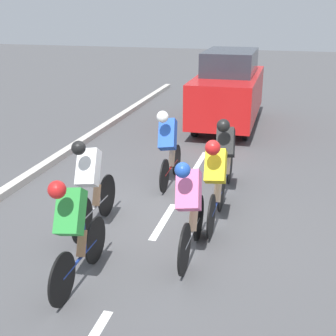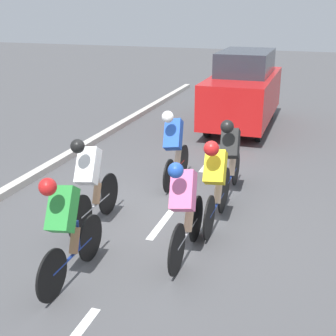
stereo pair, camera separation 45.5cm
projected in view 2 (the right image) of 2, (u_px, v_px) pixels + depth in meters
The scene contains 11 objects.
ground_plane at pixel (166, 218), 7.92m from camera, with size 60.00×60.00×0.00m, color #4C4C4F.
lane_stripe_mid at pixel (164, 221), 7.81m from camera, with size 0.12×1.40×0.01m, color white.
lane_stripe_far at pixel (209, 162), 10.67m from camera, with size 0.12×1.40×0.01m, color white.
curb at pixel (2, 194), 8.74m from camera, with size 0.20×25.22×0.14m, color beige.
cyclist_blue at pixel (174, 145), 9.12m from camera, with size 0.40×1.64×1.55m.
cyclist_black at pixel (230, 155), 8.59m from camera, with size 0.37×1.72×1.51m.
cyclist_green at pixel (65, 226), 5.89m from camera, with size 0.39×1.67×1.52m.
cyclist_white at pixel (90, 181), 7.34m from camera, with size 0.39×1.72×1.55m.
cyclist_pink at pixel (184, 208), 6.44m from camera, with size 0.40×1.70×1.51m.
cyclist_yellow at pixel (215, 181), 7.37m from camera, with size 0.36×1.71×1.51m.
support_car at pixel (243, 90), 13.36m from camera, with size 1.70×4.26×2.16m.
Camera 2 is at (-2.29, 6.80, 3.46)m, focal length 50.00 mm.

